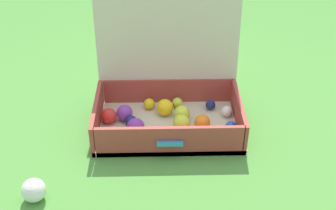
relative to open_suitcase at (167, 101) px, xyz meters
The scene contains 3 objects.
ground_plane 0.17m from the open_suitcase, 87.39° to the right, with size 16.00×16.00×0.00m, color #4C8C38.
open_suitcase is the anchor object (origin of this frame).
stray_ball_on_grass 0.71m from the open_suitcase, 136.93° to the right, with size 0.09×0.09×0.09m, color white.
Camera 1 is at (-0.04, -1.55, 1.25)m, focal length 47.03 mm.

